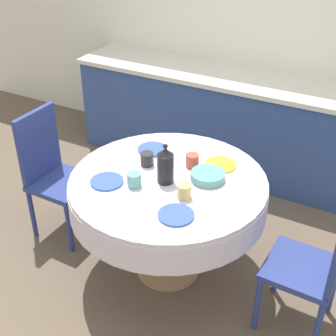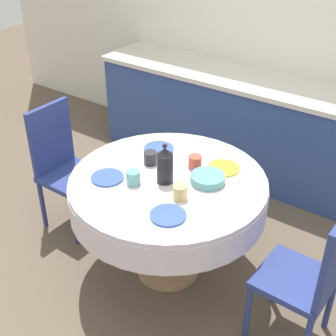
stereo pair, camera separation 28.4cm
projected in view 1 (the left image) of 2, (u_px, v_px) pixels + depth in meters
The scene contains 16 objects.
ground_plane at pixel (168, 269), 3.29m from camera, with size 12.00×12.00×0.00m, color brown.
wall_back at pixel (271, 21), 3.97m from camera, with size 7.00×0.05×2.60m.
kitchen_counter at pixel (249, 126), 4.17m from camera, with size 3.24×0.64×0.90m.
dining_table at pixel (168, 196), 2.95m from camera, with size 1.24×1.24×0.75m.
chair_left at pixel (319, 261), 2.59m from camera, with size 0.41×0.41×0.97m.
chair_right at pixel (52, 170), 3.41m from camera, with size 0.40×0.40×0.97m.
plate_near_left at pixel (107, 181), 2.85m from camera, with size 0.20×0.20×0.01m, color #3856AD.
cup_near_left at pixel (134, 180), 2.80m from camera, with size 0.08×0.08×0.09m, color #5BA39E.
plate_near_right at pixel (176, 215), 2.57m from camera, with size 0.20×0.20×0.01m, color #3856AD.
cup_near_right at pixel (184, 191), 2.70m from camera, with size 0.08×0.08×0.09m, color #DBB766.
plate_far_left at pixel (152, 149), 3.19m from camera, with size 0.20×0.20×0.01m, color #3856AD.
cup_far_left at pixel (147, 159), 3.01m from camera, with size 0.08×0.08×0.09m, color #28282D.
plate_far_right at pixel (221, 165), 3.02m from camera, with size 0.20×0.20×0.01m, color yellow.
cup_far_right at pixel (192, 161), 2.99m from camera, with size 0.08×0.08×0.09m, color #CC4C3D.
coffee_carafe at pixel (166, 166), 2.80m from camera, with size 0.10×0.10×0.26m.
fruit_bowl at pixel (208, 176), 2.87m from camera, with size 0.21×0.21×0.05m, color #569993.
Camera 1 is at (1.15, -2.12, 2.33)m, focal length 50.00 mm.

